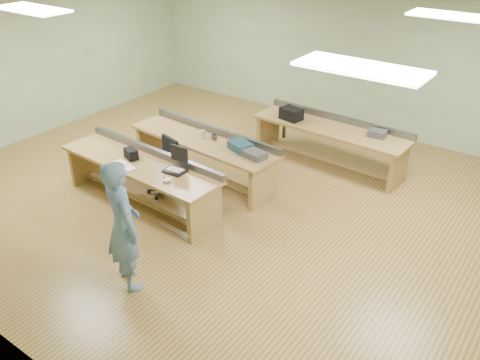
{
  "coord_description": "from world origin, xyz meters",
  "views": [
    {
      "loc": [
        4.27,
        -5.81,
        4.28
      ],
      "look_at": [
        0.49,
        -0.6,
        0.77
      ],
      "focal_mm": 38.0,
      "sensor_mm": 36.0,
      "label": 1
    }
  ],
  "objects_px": {
    "parts_bin_grey": "(254,154)",
    "drinks_can": "(203,134)",
    "laptop_base": "(175,171)",
    "camera_bag": "(131,154)",
    "person": "(123,226)",
    "workbench_front": "(141,173)",
    "mug": "(214,137)",
    "task_chair": "(164,174)",
    "workbench_back": "(330,136)",
    "parts_bin_teal": "(241,146)",
    "workbench_mid": "(204,149)"
  },
  "relations": [
    {
      "from": "workbench_back",
      "to": "parts_bin_grey",
      "type": "xyz_separation_m",
      "value": [
        -0.41,
        -1.86,
        0.25
      ]
    },
    {
      "from": "laptop_base",
      "to": "camera_bag",
      "type": "distance_m",
      "value": 0.87
    },
    {
      "from": "camera_bag",
      "to": "parts_bin_grey",
      "type": "bearing_deg",
      "value": 56.49
    },
    {
      "from": "drinks_can",
      "to": "laptop_base",
      "type": "bearing_deg",
      "value": -68.86
    },
    {
      "from": "parts_bin_grey",
      "to": "drinks_can",
      "type": "relative_size",
      "value": 2.97
    },
    {
      "from": "workbench_mid",
      "to": "person",
      "type": "height_order",
      "value": "person"
    },
    {
      "from": "task_chair",
      "to": "parts_bin_grey",
      "type": "height_order",
      "value": "task_chair"
    },
    {
      "from": "person",
      "to": "task_chair",
      "type": "relative_size",
      "value": 1.82
    },
    {
      "from": "parts_bin_grey",
      "to": "drinks_can",
      "type": "bearing_deg",
      "value": 173.81
    },
    {
      "from": "workbench_back",
      "to": "laptop_base",
      "type": "xyz_separation_m",
      "value": [
        -1.08,
        -2.97,
        0.21
      ]
    },
    {
      "from": "workbench_front",
      "to": "person",
      "type": "bearing_deg",
      "value": -47.54
    },
    {
      "from": "workbench_back",
      "to": "mug",
      "type": "height_order",
      "value": "workbench_back"
    },
    {
      "from": "task_chair",
      "to": "workbench_mid",
      "type": "bearing_deg",
      "value": 89.47
    },
    {
      "from": "parts_bin_teal",
      "to": "workbench_mid",
      "type": "bearing_deg",
      "value": -179.7
    },
    {
      "from": "workbench_front",
      "to": "workbench_back",
      "type": "bearing_deg",
      "value": 62.3
    },
    {
      "from": "workbench_back",
      "to": "person",
      "type": "xyz_separation_m",
      "value": [
        -0.48,
        -4.54,
        0.31
      ]
    },
    {
      "from": "person",
      "to": "laptop_base",
      "type": "bearing_deg",
      "value": -44.91
    },
    {
      "from": "laptop_base",
      "to": "task_chair",
      "type": "xyz_separation_m",
      "value": [
        -0.65,
        0.39,
        -0.42
      ]
    },
    {
      "from": "workbench_front",
      "to": "mug",
      "type": "height_order",
      "value": "workbench_front"
    },
    {
      "from": "laptop_base",
      "to": "camera_bag",
      "type": "relative_size",
      "value": 1.31
    },
    {
      "from": "person",
      "to": "task_chair",
      "type": "height_order",
      "value": "person"
    },
    {
      "from": "laptop_base",
      "to": "parts_bin_grey",
      "type": "relative_size",
      "value": 0.8
    },
    {
      "from": "drinks_can",
      "to": "camera_bag",
      "type": "bearing_deg",
      "value": -106.59
    },
    {
      "from": "workbench_back",
      "to": "laptop_base",
      "type": "bearing_deg",
      "value": -107.87
    },
    {
      "from": "camera_bag",
      "to": "task_chair",
      "type": "height_order",
      "value": "task_chair"
    },
    {
      "from": "drinks_can",
      "to": "task_chair",
      "type": "bearing_deg",
      "value": -101.47
    },
    {
      "from": "workbench_mid",
      "to": "drinks_can",
      "type": "relative_size",
      "value": 22.05
    },
    {
      "from": "workbench_back",
      "to": "camera_bag",
      "type": "bearing_deg",
      "value": -120.49
    },
    {
      "from": "laptop_base",
      "to": "parts_bin_teal",
      "type": "xyz_separation_m",
      "value": [
        0.34,
        1.21,
        0.05
      ]
    },
    {
      "from": "workbench_front",
      "to": "parts_bin_grey",
      "type": "height_order",
      "value": "workbench_front"
    },
    {
      "from": "workbench_mid",
      "to": "drinks_can",
      "type": "distance_m",
      "value": 0.26
    },
    {
      "from": "person",
      "to": "camera_bag",
      "type": "distance_m",
      "value": 2.1
    },
    {
      "from": "workbench_front",
      "to": "camera_bag",
      "type": "distance_m",
      "value": 0.34
    },
    {
      "from": "workbench_mid",
      "to": "parts_bin_grey",
      "type": "distance_m",
      "value": 1.14
    },
    {
      "from": "workbench_front",
      "to": "workbench_back",
      "type": "xyz_separation_m",
      "value": [
        1.75,
        3.04,
        -0.0
      ]
    },
    {
      "from": "parts_bin_grey",
      "to": "drinks_can",
      "type": "distance_m",
      "value": 1.16
    },
    {
      "from": "parts_bin_teal",
      "to": "drinks_can",
      "type": "distance_m",
      "value": 0.82
    },
    {
      "from": "person",
      "to": "drinks_can",
      "type": "relative_size",
      "value": 13.11
    },
    {
      "from": "workbench_front",
      "to": "camera_bag",
      "type": "xyz_separation_m",
      "value": [
        -0.19,
        -0.0,
        0.27
      ]
    },
    {
      "from": "drinks_can",
      "to": "parts_bin_teal",
      "type": "bearing_deg",
      "value": -1.84
    },
    {
      "from": "camera_bag",
      "to": "drinks_can",
      "type": "relative_size",
      "value": 1.81
    },
    {
      "from": "parts_bin_grey",
      "to": "person",
      "type": "bearing_deg",
      "value": -91.56
    },
    {
      "from": "task_chair",
      "to": "drinks_can",
      "type": "xyz_separation_m",
      "value": [
        0.17,
        0.84,
        0.47
      ]
    },
    {
      "from": "laptop_base",
      "to": "parts_bin_grey",
      "type": "xyz_separation_m",
      "value": [
        0.68,
        1.11,
        0.04
      ]
    },
    {
      "from": "workbench_mid",
      "to": "task_chair",
      "type": "height_order",
      "value": "task_chair"
    },
    {
      "from": "camera_bag",
      "to": "person",
      "type": "bearing_deg",
      "value": -26.6
    },
    {
      "from": "workbench_back",
      "to": "mug",
      "type": "relative_size",
      "value": 26.76
    },
    {
      "from": "camera_bag",
      "to": "task_chair",
      "type": "relative_size",
      "value": 0.25
    },
    {
      "from": "camera_bag",
      "to": "workbench_back",
      "type": "bearing_deg",
      "value": 76.53
    },
    {
      "from": "person",
      "to": "laptop_base",
      "type": "distance_m",
      "value": 1.69
    }
  ]
}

